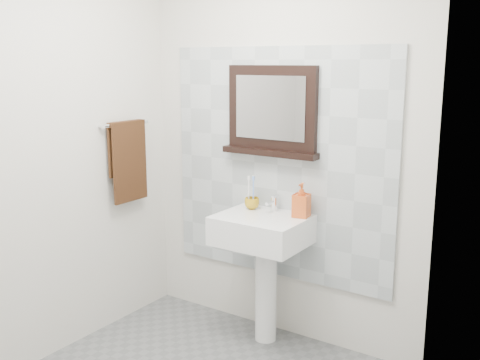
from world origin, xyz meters
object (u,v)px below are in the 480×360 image
toothbrush_cup (252,203)px  framed_mirror (272,113)px  soap_dispenser (301,200)px  hand_towel (128,155)px  pedestal_sink (263,244)px

toothbrush_cup → framed_mirror: 0.60m
soap_dispenser → framed_mirror: size_ratio=0.32×
framed_mirror → hand_towel: bearing=-157.0°
soap_dispenser → hand_towel: bearing=-173.3°
pedestal_sink → soap_dispenser: soap_dispenser is taller
pedestal_sink → toothbrush_cup: 0.28m
toothbrush_cup → soap_dispenser: bearing=1.9°
toothbrush_cup → hand_towel: (-0.81, -0.29, 0.29)m
toothbrush_cup → hand_towel: bearing=-160.1°
pedestal_sink → soap_dispenser: size_ratio=4.50×
hand_towel → framed_mirror: bearing=23.0°
pedestal_sink → hand_towel: bearing=-168.4°
pedestal_sink → hand_towel: 1.10m
pedestal_sink → toothbrush_cup: (-0.14, 0.10, 0.22)m
toothbrush_cup → framed_mirror: bearing=44.4°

